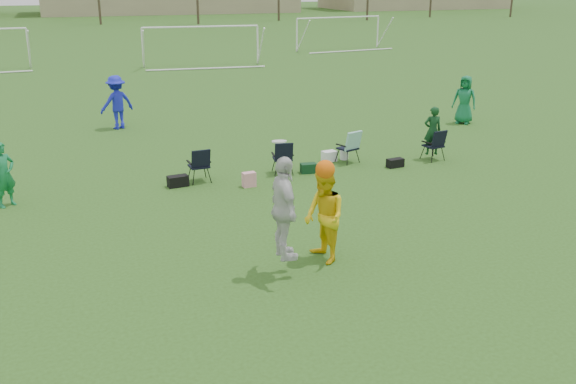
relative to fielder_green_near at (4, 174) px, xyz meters
name	(u,v)px	position (x,y,z in m)	size (l,w,h in m)	color
ground	(346,305)	(5.93, -7.38, -0.82)	(260.00, 260.00, 0.00)	#2C4E18
fielder_green_near	(4,174)	(0.00, 0.00, 0.00)	(0.60, 0.39, 1.64)	#157A43
fielder_blue	(117,102)	(3.34, 7.89, 0.17)	(1.28, 0.74, 1.98)	#1A21C6
fielder_green_far	(465,100)	(16.08, 4.52, 0.10)	(0.90, 0.59, 1.84)	#126A3E
center_contest	(306,212)	(5.79, -5.71, 0.34)	(1.62, 1.47, 2.65)	silver
sideline_setup	(335,151)	(9.01, 0.50, -0.31)	(8.60, 1.95, 1.66)	#103C1A
goal_mid	(201,35)	(9.93, 24.62, 1.10)	(7.40, 0.63, 2.46)	white
goal_right	(339,24)	(21.93, 30.62, 1.10)	(7.35, 1.14, 2.46)	white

